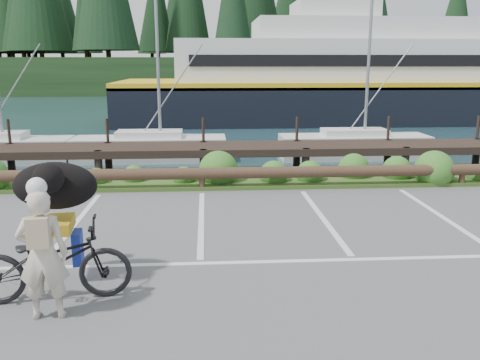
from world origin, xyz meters
name	(u,v)px	position (x,y,z in m)	size (l,w,h in m)	color
ground	(200,255)	(0.00, 0.00, 0.00)	(72.00, 72.00, 0.00)	#505052
harbor_backdrop	(207,83)	(0.39, 78.47, 0.00)	(170.00, 160.00, 30.00)	#1A3640
vegetation_strip	(202,182)	(0.00, 5.30, 0.05)	(34.00, 1.60, 0.10)	#3D5B21
log_rail	(202,190)	(0.00, 4.60, 0.00)	(32.00, 0.30, 0.60)	#443021
bicycle	(52,262)	(-2.02, -1.57, 0.57)	(0.75, 2.15, 1.13)	black
cyclist	(43,255)	(-1.97, -2.07, 0.87)	(0.63, 0.41, 1.73)	beige
dog	(55,186)	(-2.10, -0.89, 1.49)	(1.23, 0.60, 0.71)	black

